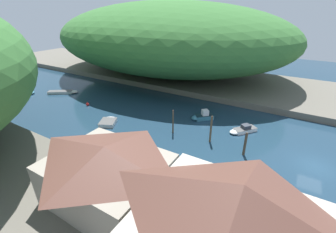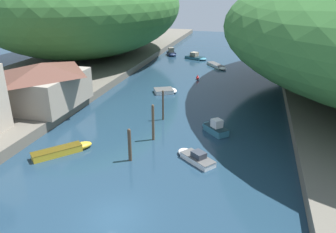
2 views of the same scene
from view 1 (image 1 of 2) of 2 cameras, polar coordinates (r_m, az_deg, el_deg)
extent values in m
plane|color=#1E384C|center=(39.65, -14.01, 1.61)|extent=(130.00, 130.00, 0.00)
cube|color=#666056|center=(57.27, 2.27, 10.40)|extent=(22.00, 120.00, 1.10)
ellipsoid|color=#387033|center=(58.04, 0.15, 19.45)|extent=(42.26, 59.17, 16.44)
pyramid|color=brown|center=(10.16, 18.00, -20.52)|extent=(7.21, 9.30, 2.08)
cube|color=gray|center=(19.90, -14.82, -15.11)|extent=(7.40, 9.20, 3.74)
pyramid|color=brown|center=(18.38, -15.71, -9.11)|extent=(7.99, 9.94, 1.32)
cube|color=white|center=(33.53, 18.92, -3.22)|extent=(3.37, 3.05, 0.49)
ellipsoid|color=white|center=(32.58, 16.70, -3.76)|extent=(2.05, 1.99, 0.49)
cube|color=#525252|center=(33.41, 18.98, -2.83)|extent=(3.43, 3.11, 0.03)
cube|color=#333842|center=(33.36, 19.18, -2.41)|extent=(1.47, 1.43, 0.55)
cube|color=white|center=(51.16, -25.66, 5.59)|extent=(3.82, 4.62, 0.48)
ellipsoid|color=white|center=(50.37, -23.17, 5.77)|extent=(2.42, 2.67, 0.48)
cube|color=#525252|center=(51.08, -25.72, 5.86)|extent=(3.90, 4.71, 0.03)
cube|color=gold|center=(22.99, 16.56, -17.65)|extent=(3.74, 4.01, 0.61)
ellipsoid|color=gold|center=(24.30, 13.71, -14.46)|extent=(2.25, 2.35, 0.61)
cube|color=#4C3E0E|center=(22.78, 16.66, -17.06)|extent=(3.82, 4.09, 0.03)
cube|color=teal|center=(53.74, -33.67, 4.64)|extent=(4.22, 3.36, 0.49)
ellipsoid|color=teal|center=(53.76, -31.74, 5.14)|extent=(2.48, 2.49, 0.49)
cube|color=#132A33|center=(53.66, -33.74, 4.90)|extent=(4.30, 3.42, 0.03)
cube|color=#9E937F|center=(53.55, -33.97, 5.29)|extent=(1.76, 1.81, 0.88)
cube|color=white|center=(34.83, -15.01, -1.50)|extent=(3.24, 3.08, 0.54)
ellipsoid|color=white|center=(35.89, -14.42, -0.58)|extent=(2.06, 2.41, 0.54)
cube|color=#525252|center=(34.70, -15.06, -1.09)|extent=(3.30, 3.14, 0.03)
cube|color=teal|center=(35.62, 9.18, -0.14)|extent=(2.86, 2.91, 0.69)
ellipsoid|color=teal|center=(35.15, 7.11, -0.37)|extent=(1.87, 1.87, 0.69)
cube|color=#132A33|center=(35.46, 9.22, 0.38)|extent=(2.92, 2.97, 0.03)
cube|color=silver|center=(35.32, 9.40, 1.01)|extent=(1.34, 1.34, 0.86)
cylinder|color=#4C3D2D|center=(27.80, 18.97, -6.73)|extent=(0.30, 0.30, 2.85)
sphere|color=#4C3D2D|center=(27.07, 19.42, -4.06)|extent=(0.27, 0.27, 0.27)
cylinder|color=brown|center=(29.13, 10.83, -3.30)|extent=(0.26, 0.26, 3.56)
sphere|color=brown|center=(28.30, 11.13, -0.06)|extent=(0.24, 0.24, 0.24)
cylinder|color=#4C3D2D|center=(30.65, 1.28, -1.46)|extent=(0.22, 0.22, 3.38)
sphere|color=#4C3D2D|center=(29.90, 1.31, 1.50)|extent=(0.19, 0.19, 0.19)
sphere|color=red|center=(42.60, -19.76, 2.92)|extent=(0.52, 0.52, 0.52)
cone|color=red|center=(42.46, -19.84, 3.41)|extent=(0.26, 0.26, 0.26)
cube|color=gold|center=(17.97, 21.83, -25.19)|extent=(0.27, 0.41, 0.62)
sphere|color=tan|center=(17.66, 22.08, -24.31)|extent=(0.22, 0.22, 0.22)
camera|label=2|loc=(38.94, 63.18, 10.10)|focal=35.00mm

